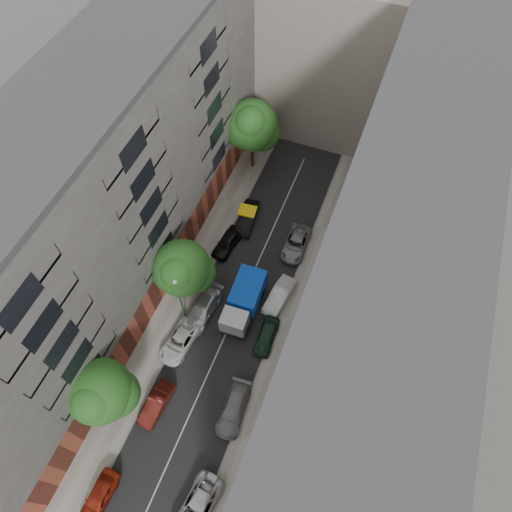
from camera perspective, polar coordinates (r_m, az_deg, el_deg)
The scene contains 24 objects.
ground at distance 43.40m, azimuth -1.99°, elevation -5.77°, with size 120.00×120.00×0.00m, color #4C4C49.
road_surface at distance 43.39m, azimuth -1.99°, elevation -5.76°, with size 8.00×44.00×0.02m, color black.
sidewalk_left at distance 44.72m, azimuth -8.55°, elevation -3.40°, with size 3.00×44.00×0.15m, color gray.
sidewalk_right at distance 42.62m, azimuth 4.94°, elevation -8.08°, with size 3.00×44.00×0.15m, color gray.
building_left at distance 38.88m, azimuth -17.73°, elevation 6.37°, with size 8.00×44.00×20.00m, color #494744.
building_right at distance 33.83m, azimuth 15.06°, elevation -4.00°, with size 8.00×44.00×20.00m, color #C1AE96.
building_endcap at distance 55.05m, azimuth 9.80°, elevation 24.18°, with size 18.00×12.00×18.00m, color gray.
tarp_truck at distance 41.70m, azimuth -1.52°, elevation -5.58°, with size 2.71×6.27×2.85m.
car_left_0 at distance 39.99m, azimuth -19.06°, elevation -26.59°, with size 1.61×4.00×1.36m, color maroon.
car_left_1 at distance 40.22m, azimuth -12.36°, elevation -17.59°, with size 1.40×4.02×1.32m, color #501510.
car_left_2 at distance 41.62m, azimuth -9.50°, elevation -10.47°, with size 2.16×4.69×1.30m, color silver.
car_left_3 at distance 42.52m, azimuth -6.66°, elevation -6.54°, with size 2.10×5.17×1.50m, color #B9B8BD.
car_left_4 at distance 46.04m, azimuth -3.64°, elevation 1.71°, with size 1.68×4.18×1.43m, color black.
car_left_5 at distance 47.71m, azimuth -1.06°, elevation 4.80°, with size 1.59×4.57×1.51m, color black.
car_right_0 at distance 38.43m, azimuth -7.35°, elevation -28.74°, with size 2.30×5.00×1.39m, color #BABABF.
car_right_1 at distance 39.28m, azimuth -2.82°, elevation -18.55°, with size 1.95×4.80×1.39m, color slate.
car_right_2 at distance 41.24m, azimuth 1.31°, elevation -9.98°, with size 1.58×3.94×1.34m, color black.
car_right_3 at distance 42.91m, azimuth 2.95°, elevation -4.98°, with size 1.54×4.41×1.45m, color silver.
car_right_4 at distance 46.10m, azimuth 5.02°, elevation 1.58°, with size 2.23×4.84×1.34m, color slate.
tree_near at distance 37.27m, azimuth -18.83°, elevation -15.96°, with size 5.24×4.97×7.13m.
tree_mid at distance 39.99m, azimuth -9.17°, elevation -1.75°, with size 5.36×5.10×7.33m.
tree_far at distance 49.16m, azimuth -0.44°, elevation 15.78°, with size 5.61×5.39×8.79m.
lamp_post at distance 39.51m, azimuth -9.60°, elevation -4.87°, with size 0.36×0.36×6.62m.
pedestrian at distance 42.75m, azimuth 6.39°, elevation -4.94°, with size 0.67×0.44×1.83m, color black.
Camera 1 is at (8.34, -17.51, 38.82)m, focal length 32.00 mm.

